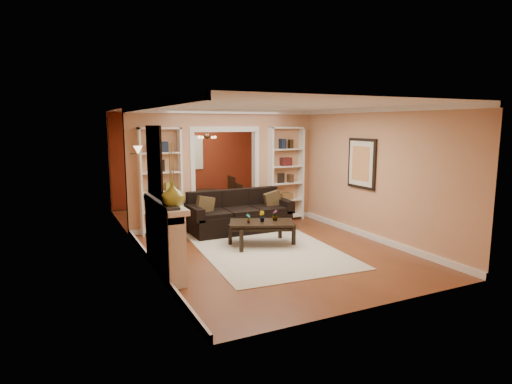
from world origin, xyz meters
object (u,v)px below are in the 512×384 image
coffee_table (262,233)px  bookshelf_left (161,181)px  fireplace (166,237)px  dining_table (208,202)px  bookshelf_right (286,174)px  sofa (240,211)px

coffee_table → bookshelf_left: bearing=154.3°
fireplace → dining_table: fireplace is taller
fireplace → dining_table: 4.76m
dining_table → bookshelf_right: bearing=-139.4°
coffee_table → bookshelf_right: bearing=72.8°
coffee_table → dining_table: 3.48m
bookshelf_right → fireplace: (-3.64, -2.53, -0.57)m
coffee_table → bookshelf_left: bookshelf_left is taller
sofa → fireplace: fireplace is taller
bookshelf_left → fireplace: 2.65m
sofa → bookshelf_right: (1.50, 0.58, 0.70)m
sofa → dining_table: sofa is taller
coffee_table → sofa: bearing=110.9°
bookshelf_left → dining_table: bearing=45.3°
sofa → fireplace: bearing=-137.7°
dining_table → fireplace: bearing=152.4°
sofa → dining_table: bearing=88.5°
bookshelf_left → dining_table: size_ratio=1.47×
fireplace → bookshelf_right: bearing=34.8°
coffee_table → fireplace: 2.23m
bookshelf_right → fireplace: bookshelf_right is taller
coffee_table → bookshelf_left: (-1.54, 1.80, 0.91)m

